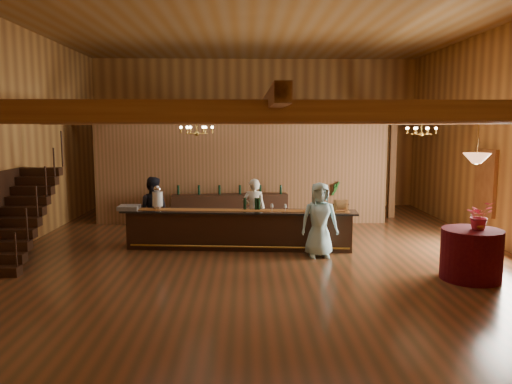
{
  "coord_description": "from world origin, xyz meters",
  "views": [
    {
      "loc": [
        -0.37,
        -11.89,
        3.0
      ],
      "look_at": [
        -0.1,
        0.75,
        1.35
      ],
      "focal_mm": 35.0,
      "sensor_mm": 36.0,
      "label": 1
    }
  ],
  "objects_px": {
    "raffle_drum": "(341,205)",
    "guest": "(319,220)",
    "chandelier_left": "(197,130)",
    "chandelier_right": "(421,130)",
    "backbar_shelf": "(230,210)",
    "round_table": "(471,254)",
    "staff_second": "(152,209)",
    "bartender": "(254,210)",
    "tasting_bar": "(239,229)",
    "floor_plant": "(332,202)",
    "beverage_dispenser": "(158,198)",
    "pendant_lamp": "(477,158)"
  },
  "relations": [
    {
      "from": "guest",
      "to": "backbar_shelf",
      "type": "bearing_deg",
      "value": 118.6
    },
    {
      "from": "raffle_drum",
      "to": "round_table",
      "type": "height_order",
      "value": "raffle_drum"
    },
    {
      "from": "raffle_drum",
      "to": "chandelier_right",
      "type": "distance_m",
      "value": 3.05
    },
    {
      "from": "backbar_shelf",
      "to": "round_table",
      "type": "height_order",
      "value": "round_table"
    },
    {
      "from": "tasting_bar",
      "to": "floor_plant",
      "type": "relative_size",
      "value": 4.35
    },
    {
      "from": "chandelier_left",
      "to": "chandelier_right",
      "type": "relative_size",
      "value": 1.0
    },
    {
      "from": "chandelier_right",
      "to": "staff_second",
      "type": "relative_size",
      "value": 0.47
    },
    {
      "from": "backbar_shelf",
      "to": "staff_second",
      "type": "height_order",
      "value": "staff_second"
    },
    {
      "from": "beverage_dispenser",
      "to": "round_table",
      "type": "bearing_deg",
      "value": -23.09
    },
    {
      "from": "round_table",
      "to": "staff_second",
      "type": "bearing_deg",
      "value": 153.66
    },
    {
      "from": "raffle_drum",
      "to": "guest",
      "type": "height_order",
      "value": "guest"
    },
    {
      "from": "guest",
      "to": "floor_plant",
      "type": "xyz_separation_m",
      "value": [
        1.03,
        4.17,
        -0.2
      ]
    },
    {
      "from": "beverage_dispenser",
      "to": "staff_second",
      "type": "height_order",
      "value": "staff_second"
    },
    {
      "from": "beverage_dispenser",
      "to": "raffle_drum",
      "type": "distance_m",
      "value": 4.51
    },
    {
      "from": "chandelier_left",
      "to": "staff_second",
      "type": "bearing_deg",
      "value": 152.72
    },
    {
      "from": "floor_plant",
      "to": "raffle_drum",
      "type": "bearing_deg",
      "value": -96.92
    },
    {
      "from": "tasting_bar",
      "to": "guest",
      "type": "bearing_deg",
      "value": -18.25
    },
    {
      "from": "bartender",
      "to": "floor_plant",
      "type": "distance_m",
      "value": 3.53
    },
    {
      "from": "round_table",
      "to": "bartender",
      "type": "relative_size",
      "value": 0.7
    },
    {
      "from": "floor_plant",
      "to": "bartender",
      "type": "bearing_deg",
      "value": -135.31
    },
    {
      "from": "pendant_lamp",
      "to": "backbar_shelf",
      "type": "bearing_deg",
      "value": 132.27
    },
    {
      "from": "tasting_bar",
      "to": "beverage_dispenser",
      "type": "bearing_deg",
      "value": 178.68
    },
    {
      "from": "tasting_bar",
      "to": "raffle_drum",
      "type": "bearing_deg",
      "value": -1.03
    },
    {
      "from": "tasting_bar",
      "to": "round_table",
      "type": "relative_size",
      "value": 4.99
    },
    {
      "from": "bartender",
      "to": "chandelier_left",
      "type": "bearing_deg",
      "value": 32.95
    },
    {
      "from": "backbar_shelf",
      "to": "guest",
      "type": "height_order",
      "value": "guest"
    },
    {
      "from": "bartender",
      "to": "floor_plant",
      "type": "height_order",
      "value": "bartender"
    },
    {
      "from": "guest",
      "to": "floor_plant",
      "type": "height_order",
      "value": "guest"
    },
    {
      "from": "bartender",
      "to": "raffle_drum",
      "type": "bearing_deg",
      "value": 157.24
    },
    {
      "from": "round_table",
      "to": "pendant_lamp",
      "type": "distance_m",
      "value": 1.9
    },
    {
      "from": "backbar_shelf",
      "to": "round_table",
      "type": "bearing_deg",
      "value": -55.65
    },
    {
      "from": "chandelier_right",
      "to": "bartender",
      "type": "xyz_separation_m",
      "value": [
        -4.32,
        0.1,
        -2.08
      ]
    },
    {
      "from": "chandelier_left",
      "to": "pendant_lamp",
      "type": "distance_m",
      "value": 6.3
    },
    {
      "from": "raffle_drum",
      "to": "bartender",
      "type": "distance_m",
      "value": 2.38
    },
    {
      "from": "chandelier_left",
      "to": "guest",
      "type": "distance_m",
      "value": 3.68
    },
    {
      "from": "raffle_drum",
      "to": "pendant_lamp",
      "type": "relative_size",
      "value": 0.38
    },
    {
      "from": "beverage_dispenser",
      "to": "tasting_bar",
      "type": "bearing_deg",
      "value": -6.44
    },
    {
      "from": "staff_second",
      "to": "floor_plant",
      "type": "height_order",
      "value": "staff_second"
    },
    {
      "from": "tasting_bar",
      "to": "beverage_dispenser",
      "type": "xyz_separation_m",
      "value": [
        -2.02,
        0.23,
        0.76
      ]
    },
    {
      "from": "backbar_shelf",
      "to": "round_table",
      "type": "xyz_separation_m",
      "value": [
        4.93,
        -5.42,
        0.01
      ]
    },
    {
      "from": "pendant_lamp",
      "to": "round_table",
      "type": "bearing_deg",
      "value": 0.0
    },
    {
      "from": "round_table",
      "to": "floor_plant",
      "type": "distance_m",
      "value": 6.21
    },
    {
      "from": "beverage_dispenser",
      "to": "bartender",
      "type": "height_order",
      "value": "bartender"
    },
    {
      "from": "chandelier_right",
      "to": "floor_plant",
      "type": "distance_m",
      "value": 3.87
    },
    {
      "from": "beverage_dispenser",
      "to": "floor_plant",
      "type": "xyz_separation_m",
      "value": [
        4.93,
        3.13,
        -0.58
      ]
    },
    {
      "from": "tasting_bar",
      "to": "staff_second",
      "type": "xyz_separation_m",
      "value": [
        -2.26,
        0.8,
        0.37
      ]
    },
    {
      "from": "tasting_bar",
      "to": "round_table",
      "type": "xyz_separation_m",
      "value": [
        4.62,
        -2.6,
        0.02
      ]
    },
    {
      "from": "tasting_bar",
      "to": "guest",
      "type": "relative_size",
      "value": 3.34
    },
    {
      "from": "beverage_dispenser",
      "to": "chandelier_right",
      "type": "distance_m",
      "value": 6.96
    },
    {
      "from": "pendant_lamp",
      "to": "bartender",
      "type": "bearing_deg",
      "value": 140.53
    }
  ]
}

